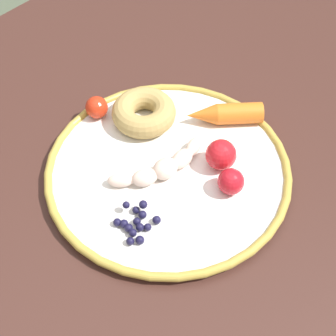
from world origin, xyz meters
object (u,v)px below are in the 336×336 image
at_px(carrot_orange, 224,114).
at_px(donut, 144,112).
at_px(blueberry_pile, 136,223).
at_px(tomato_far, 221,155).
at_px(tomato_mid, 231,182).
at_px(dining_table, 141,208).
at_px(tomato_near, 97,107).
at_px(plate, 168,169).
at_px(banana, 163,167).

bearing_deg(carrot_orange, donut, -50.00).
height_order(blueberry_pile, tomato_far, tomato_far).
xyz_separation_m(tomato_mid, tomato_far, (-0.03, -0.04, 0.00)).
bearing_deg(dining_table, tomato_near, -107.80).
bearing_deg(plate, banana, 0.09).
relative_size(donut, tomato_near, 2.82).
xyz_separation_m(banana, blueberry_pile, (0.09, 0.03, -0.01)).
xyz_separation_m(plate, tomato_far, (-0.05, 0.05, 0.02)).
bearing_deg(donut, plate, 62.30).
relative_size(plate, blueberry_pile, 6.00).
bearing_deg(tomato_mid, plate, -73.10).
xyz_separation_m(tomato_near, tomato_far, (-0.05, 0.20, 0.00)).
distance_m(carrot_orange, tomato_mid, 0.13).
relative_size(dining_table, blueberry_pile, 20.16).
relative_size(plate, tomato_mid, 9.62).
bearing_deg(blueberry_pile, carrot_orange, -172.91).
xyz_separation_m(carrot_orange, blueberry_pile, (0.23, 0.03, -0.01)).
relative_size(plate, tomato_near, 10.09).
relative_size(dining_table, plate, 3.36).
distance_m(plate, tomato_near, 0.15).
xyz_separation_m(plate, carrot_orange, (-0.13, 0.00, 0.02)).
height_order(dining_table, blueberry_pile, blueberry_pile).
relative_size(tomato_near, tomato_far, 0.79).
bearing_deg(tomato_mid, dining_table, -63.63).
bearing_deg(dining_table, tomato_mid, 116.37).
height_order(carrot_orange, tomato_far, tomato_far).
relative_size(carrot_orange, tomato_far, 2.39).
relative_size(dining_table, tomato_near, 33.91).
distance_m(donut, tomato_far, 0.14).
relative_size(banana, tomato_far, 3.50).
bearing_deg(blueberry_pile, banana, -160.17).
bearing_deg(blueberry_pile, dining_table, -137.80).
bearing_deg(plate, tomato_mid, 106.90).
distance_m(tomato_near, tomato_far, 0.21).
height_order(dining_table, donut, donut).
relative_size(dining_table, banana, 7.69).
bearing_deg(carrot_orange, dining_table, -12.03).
height_order(plate, donut, donut).
distance_m(banana, tomato_near, 0.15).
bearing_deg(tomato_mid, tomato_far, -125.40).
bearing_deg(tomato_mid, carrot_orange, -139.29).
height_order(carrot_orange, blueberry_pile, carrot_orange).
bearing_deg(carrot_orange, tomato_far, 33.48).
distance_m(carrot_orange, donut, 0.12).
relative_size(blueberry_pile, tomato_near, 1.68).
bearing_deg(carrot_orange, tomato_mid, 40.71).
bearing_deg(blueberry_pile, tomato_far, 172.62).
bearing_deg(tomato_near, tomato_far, 102.70).
bearing_deg(plate, tomato_far, 135.85).
relative_size(plate, donut, 3.58).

